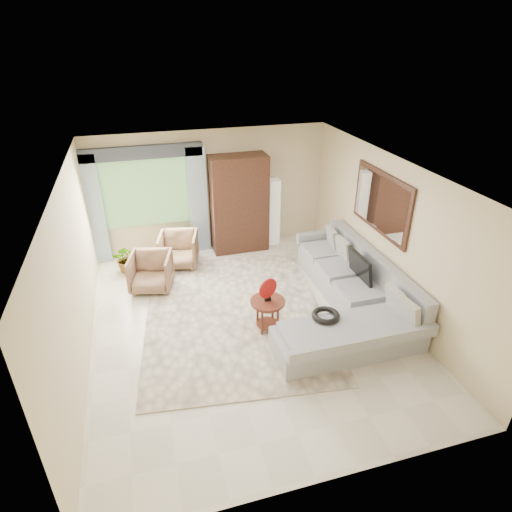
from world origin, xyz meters
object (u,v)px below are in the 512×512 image
object	(u,v)px
potted_plant	(126,258)
sectional_sofa	(350,298)
coffee_table	(268,314)
floor_lamp	(273,212)
tv_screen	(360,267)
armchair_right	(179,250)
armchair_left	(151,272)
armoire	(239,204)

from	to	relation	value
potted_plant	sectional_sofa	bearing A→B (deg)	-34.47
coffee_table	floor_lamp	world-z (taller)	floor_lamp
tv_screen	potted_plant	xyz separation A→B (m)	(-3.95, 2.28, -0.43)
armchair_right	floor_lamp	world-z (taller)	floor_lamp
coffee_table	armchair_right	xyz separation A→B (m)	(-1.12, 2.57, 0.06)
coffee_table	armchair_right	distance (m)	2.81
armchair_left	potted_plant	size ratio (longest dim) A/B	1.33
floor_lamp	armchair_left	bearing A→B (deg)	-156.26
tv_screen	armoire	distance (m)	3.06
tv_screen	armchair_right	distance (m)	3.68
tv_screen	armchair_right	xyz separation A→B (m)	(-2.90, 2.24, -0.37)
armchair_right	sectional_sofa	bearing A→B (deg)	-29.66
coffee_table	floor_lamp	bearing A→B (deg)	70.44
sectional_sofa	floor_lamp	size ratio (longest dim) A/B	2.31
tv_screen	armoire	world-z (taller)	armoire
armchair_left	armoire	xyz separation A→B (m)	(2.01, 1.17, 0.70)
tv_screen	floor_lamp	world-z (taller)	floor_lamp
armchair_right	potted_plant	xyz separation A→B (m)	(-1.05, 0.04, -0.06)
coffee_table	armoire	size ratio (longest dim) A/B	0.27
tv_screen	coffee_table	distance (m)	1.86
coffee_table	armchair_right	size ratio (longest dim) A/B	0.72
armchair_right	floor_lamp	bearing A→B (deg)	25.81
coffee_table	armoire	distance (m)	3.09
armoire	coffee_table	bearing A→B (deg)	-95.38
sectional_sofa	tv_screen	bearing A→B (deg)	42.76
sectional_sofa	tv_screen	size ratio (longest dim) A/B	4.68
armchair_left	sectional_sofa	bearing A→B (deg)	-14.16
potted_plant	armoire	world-z (taller)	armoire
armchair_left	potted_plant	distance (m)	0.92
potted_plant	coffee_table	bearing A→B (deg)	-50.35
coffee_table	armchair_left	size ratio (longest dim) A/B	0.73
floor_lamp	coffee_table	bearing A→B (deg)	-109.56
sectional_sofa	floor_lamp	world-z (taller)	floor_lamp
tv_screen	coffee_table	bearing A→B (deg)	-169.40
armchair_left	floor_lamp	distance (m)	3.09
tv_screen	armchair_right	world-z (taller)	tv_screen
sectional_sofa	floor_lamp	distance (m)	3.03
tv_screen	coffee_table	world-z (taller)	tv_screen
sectional_sofa	armoire	distance (m)	3.24
potted_plant	armoire	distance (m)	2.59
potted_plant	armchair_left	bearing A→B (deg)	-61.24
armchair_left	tv_screen	bearing A→B (deg)	-8.99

